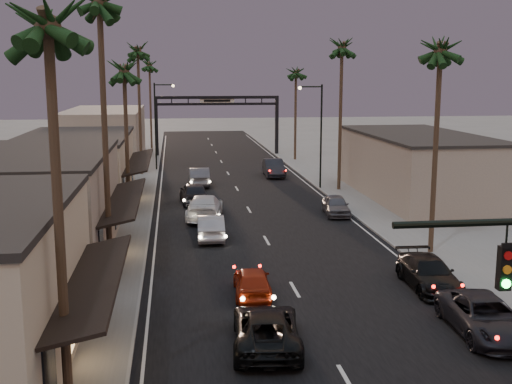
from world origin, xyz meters
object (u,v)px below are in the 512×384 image
object	(u,v)px
curbside_black	(429,273)
oncoming_silver	(211,227)
palm_ld	(138,47)
palm_rc	(296,69)
palm_far	(149,62)
palm_la	(47,9)
oncoming_red	(252,282)
arch	(217,110)
streetlight_left	(158,119)
palm_rb	(342,42)
palm_lc	(124,64)
streetlight_right	(318,128)
palm_ra	(441,42)
curbside_near	(485,317)
oncoming_pickup	(266,328)

from	to	relation	value
curbside_black	oncoming_silver	bearing A→B (deg)	134.07
palm_ld	curbside_black	distance (m)	41.12
palm_rc	palm_far	distance (m)	21.97
palm_la	oncoming_red	distance (m)	15.72
arch	streetlight_left	distance (m)	13.85
palm_rb	palm_ld	bearing A→B (deg)	147.40
palm_lc	oncoming_silver	bearing A→B (deg)	-53.14
palm_lc	palm_ld	world-z (taller)	palm_ld
palm_rb	palm_rc	bearing A→B (deg)	90.00
streetlight_right	palm_lc	distance (m)	18.66
palm_lc	palm_rb	bearing A→B (deg)	24.94
palm_ld	palm_rc	size ratio (longest dim) A/B	1.16
arch	streetlight_right	distance (m)	25.94
palm_ra	curbside_near	xyz separation A→B (m)	(-2.40, -11.04, -10.72)
palm_la	palm_rb	size ratio (longest dim) A/B	0.93
palm_far	curbside_black	size ratio (longest dim) A/B	2.68
streetlight_right	palm_lc	xyz separation A→B (m)	(-15.52, -9.00, 5.14)
streetlight_right	oncoming_red	size ratio (longest dim) A/B	2.27
oncoming_red	curbside_near	world-z (taller)	curbside_near
streetlight_left	oncoming_silver	xyz separation A→B (m)	(3.63, -29.09, -4.59)
palm_ld	curbside_black	world-z (taller)	palm_ld
palm_la	palm_ra	size ratio (longest dim) A/B	1.00
palm_la	oncoming_pickup	size ratio (longest dim) A/B	2.57
palm_rc	palm_la	bearing A→B (deg)	-107.37
palm_la	palm_lc	world-z (taller)	palm_la
arch	curbside_black	distance (m)	52.13
streetlight_left	palm_ld	bearing A→B (deg)	-119.25
streetlight_right	palm_rb	world-z (taller)	palm_rb
oncoming_red	oncoming_pickup	size ratio (longest dim) A/B	0.77
palm_ra	palm_rc	xyz separation A→B (m)	(0.00, 40.00, -0.97)
palm_la	palm_lc	size ratio (longest dim) A/B	1.08
palm_rb	curbside_near	xyz separation A→B (m)	(-2.40, -31.04, -11.69)
palm_ra	oncoming_silver	xyz separation A→B (m)	(-11.89, 4.91, -10.70)
palm_ld	curbside_near	xyz separation A→B (m)	(14.80, -42.04, -11.69)
streetlight_left	curbside_near	distance (m)	47.14
palm_far	arch	bearing A→B (deg)	-43.95
palm_lc	oncoming_silver	world-z (taller)	palm_lc
palm_ld	oncoming_red	world-z (taller)	palm_ld
palm_lc	curbside_black	world-z (taller)	palm_lc
arch	palm_ra	xyz separation A→B (m)	(8.60, -46.00, 5.91)
palm_la	palm_ra	xyz separation A→B (m)	(17.20, 15.00, 0.00)
streetlight_right	curbside_black	xyz separation A→B (m)	(-0.72, -26.54, -4.61)
palm_rb	streetlight_right	bearing A→B (deg)	149.24
palm_ld	oncoming_pickup	size ratio (longest dim) A/B	2.77
palm_rb	palm_lc	bearing A→B (deg)	-155.06
streetlight_left	palm_far	distance (m)	20.96
streetlight_left	curbside_black	xyz separation A→B (m)	(13.12, -39.54, -4.61)
curbside_black	palm_ld	bearing A→B (deg)	113.90
palm_ra	oncoming_pickup	bearing A→B (deg)	-134.28
palm_ld	oncoming_silver	xyz separation A→B (m)	(5.31, -26.09, -11.67)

